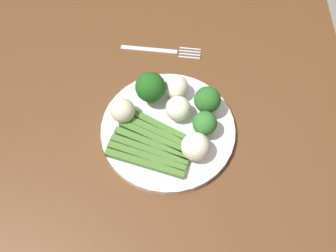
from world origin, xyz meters
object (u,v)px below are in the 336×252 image
object	(u,v)px
cauliflower_front	(196,147)
cauliflower_right	(123,111)
cauliflower_mid	(178,109)
cauliflower_back_right	(176,86)
broccoli_near_center	(205,123)
plate	(168,129)
fork	(163,51)
broccoli_outer_edge	(207,100)
asparagus_bundle	(153,145)
dining_table	(148,124)
broccoli_front_left	(150,87)

from	to	relation	value
cauliflower_front	cauliflower_right	distance (m)	0.15
cauliflower_right	cauliflower_mid	bearing A→B (deg)	94.85
cauliflower_back_right	broccoli_near_center	bearing A→B (deg)	32.15
cauliflower_front	cauliflower_back_right	distance (m)	0.13
plate	fork	distance (m)	0.19
broccoli_outer_edge	cauliflower_right	world-z (taller)	broccoli_outer_edge
asparagus_bundle	fork	world-z (taller)	asparagus_bundle
dining_table	plate	world-z (taller)	plate
dining_table	plate	size ratio (longest dim) A/B	5.69
cauliflower_front	cauliflower_back_right	size ratio (longest dim) A/B	1.08
broccoli_front_left	fork	bearing A→B (deg)	173.54
fork	cauliflower_right	bearing A→B (deg)	-105.54
cauliflower_back_right	cauliflower_mid	world-z (taller)	same
plate	broccoli_near_center	bearing A→B (deg)	84.43
broccoli_outer_edge	fork	world-z (taller)	broccoli_outer_edge
broccoli_outer_edge	dining_table	bearing A→B (deg)	-106.10
broccoli_near_center	broccoli_outer_edge	size ratio (longest dim) A/B	0.88
cauliflower_right	fork	bearing A→B (deg)	160.16
broccoli_outer_edge	cauliflower_right	xyz separation A→B (m)	(0.02, -0.15, -0.01)
cauliflower_back_right	cauliflower_right	distance (m)	0.11
cauliflower_back_right	cauliflower_right	xyz separation A→B (m)	(0.06, -0.09, -0.00)
cauliflower_back_right	cauliflower_mid	distance (m)	0.05
dining_table	cauliflower_front	bearing A→B (deg)	38.54
dining_table	cauliflower_mid	size ratio (longest dim) A/B	30.30
dining_table	cauliflower_mid	xyz separation A→B (m)	(0.05, 0.07, 0.14)
fork	dining_table	bearing A→B (deg)	-99.72
broccoli_front_left	cauliflower_mid	bearing A→B (deg)	57.41
cauliflower_front	asparagus_bundle	bearing A→B (deg)	-97.49
broccoli_near_center	cauliflower_back_right	bearing A→B (deg)	-147.85
plate	broccoli_outer_edge	distance (m)	0.09
plate	cauliflower_right	size ratio (longest dim) A/B	5.42
plate	cauliflower_back_right	size ratio (longest dim) A/B	5.32
broccoli_near_center	dining_table	bearing A→B (deg)	-125.29
cauliflower_right	fork	distance (m)	0.19
asparagus_bundle	cauliflower_front	bearing A→B (deg)	-166.80
cauliflower_mid	fork	distance (m)	0.17
asparagus_bundle	broccoli_outer_edge	world-z (taller)	broccoli_outer_edge
broccoli_front_left	broccoli_outer_edge	xyz separation A→B (m)	(0.02, 0.10, -0.00)
fork	asparagus_bundle	bearing A→B (deg)	-87.12
broccoli_front_left	broccoli_near_center	distance (m)	0.12
cauliflower_back_right	cauliflower_front	bearing A→B (deg)	16.23
dining_table	cauliflower_front	size ratio (longest dim) A/B	28.06
broccoli_near_center	cauliflower_mid	bearing A→B (deg)	-125.07
broccoli_front_left	fork	size ratio (longest dim) A/B	0.41
cauliflower_right	asparagus_bundle	bearing A→B (deg)	44.93
asparagus_bundle	fork	bearing A→B (deg)	-70.72
cauliflower_front	cauliflower_mid	xyz separation A→B (m)	(-0.07, -0.03, -0.00)
plate	broccoli_near_center	world-z (taller)	broccoli_near_center
cauliflower_back_right	fork	size ratio (longest dim) A/B	0.28
broccoli_outer_edge	cauliflower_back_right	distance (m)	0.07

